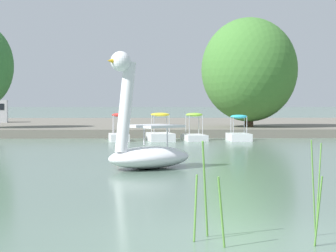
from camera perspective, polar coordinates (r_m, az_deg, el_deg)
ground_plane at (r=9.59m, az=7.68°, el=-10.36°), size 512.85×512.85×0.00m
shore_bank_far at (r=49.32m, az=0.10°, el=0.06°), size 127.50×26.70×0.50m
swan_boat at (r=19.59m, az=-2.04°, el=-1.79°), size 3.33×3.13×3.61m
pedal_boat_cyan at (r=34.04m, az=6.44°, el=-0.69°), size 1.23×1.86×1.40m
pedal_boat_lime at (r=33.96m, az=2.38°, el=-0.60°), size 1.41×2.13×1.49m
pedal_boat_yellow at (r=33.67m, az=-0.70°, el=-0.66°), size 1.58×2.33×1.51m
pedal_boat_red at (r=33.61m, az=-4.48°, el=-0.71°), size 1.22×1.96×1.49m
tree_willow_overhanging at (r=40.32m, az=7.38°, el=5.08°), size 6.78×6.71×6.93m
reed_clump_foreground at (r=9.52m, az=8.82°, el=-6.67°), size 2.38×0.85×1.50m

